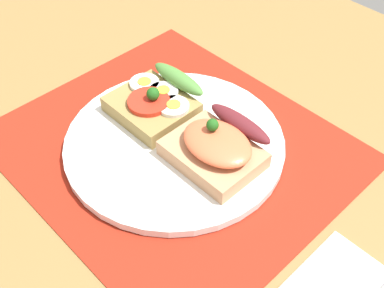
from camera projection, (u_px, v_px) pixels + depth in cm
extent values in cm
cube|color=olive|center=(175.00, 157.00, 60.12)|extent=(120.00, 90.00, 3.20)
cube|color=maroon|center=(175.00, 147.00, 58.87)|extent=(38.65, 33.96, 0.30)
cylinder|color=white|center=(174.00, 143.00, 58.40)|extent=(26.04, 26.04, 1.02)
cube|color=olive|center=(152.00, 107.00, 60.62)|extent=(9.67, 8.32, 2.02)
cylinder|color=red|center=(149.00, 102.00, 59.31)|extent=(5.15, 5.15, 0.60)
ellipsoid|color=#4B8237|center=(178.00, 79.00, 61.47)|extent=(8.51, 2.20, 1.80)
sphere|color=#1E5919|center=(153.00, 94.00, 58.65)|extent=(1.60, 1.60, 1.60)
cylinder|color=white|center=(144.00, 83.00, 61.87)|extent=(3.73, 3.73, 0.50)
cylinder|color=yellow|center=(144.00, 81.00, 61.64)|extent=(1.68, 1.68, 0.16)
cylinder|color=white|center=(163.00, 92.00, 60.69)|extent=(3.73, 3.73, 0.50)
cylinder|color=yellow|center=(163.00, 90.00, 60.45)|extent=(1.68, 1.68, 0.16)
cylinder|color=white|center=(174.00, 106.00, 58.78)|extent=(3.73, 3.73, 0.50)
cylinder|color=yellow|center=(174.00, 104.00, 58.55)|extent=(1.68, 1.68, 0.16)
cube|color=tan|center=(213.00, 154.00, 55.04)|extent=(10.34, 7.82, 1.98)
ellipsoid|color=#EE673F|center=(217.00, 143.00, 53.60)|extent=(8.48, 6.26, 1.87)
ellipsoid|color=maroon|center=(240.00, 124.00, 55.79)|extent=(8.79, 2.20, 1.80)
sphere|color=#1E5919|center=(212.00, 125.00, 53.20)|extent=(1.40, 1.40, 1.40)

